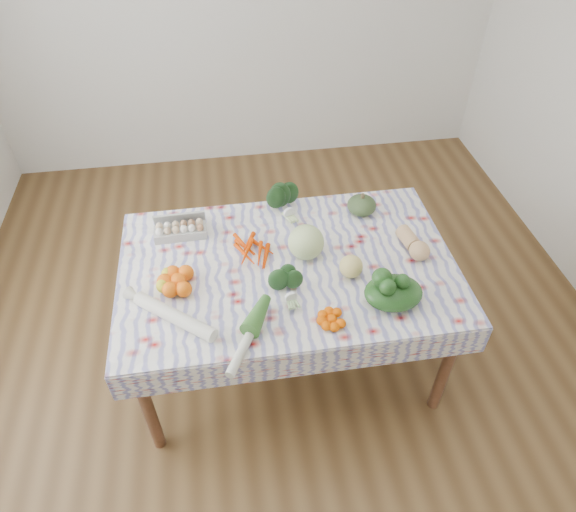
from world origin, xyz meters
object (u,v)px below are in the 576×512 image
(egg_carton, at_px, (180,231))
(butternut_squash, at_px, (414,242))
(cabbage, at_px, (306,242))
(dining_table, at_px, (288,276))
(kabocha_squash, at_px, (362,205))
(grapefruit, at_px, (351,266))

(egg_carton, relative_size, butternut_squash, 1.21)
(egg_carton, relative_size, cabbage, 1.51)
(cabbage, bearing_deg, butternut_squash, -4.47)
(dining_table, bearing_deg, cabbage, 27.77)
(kabocha_squash, xyz_separation_m, grapefruit, (-0.17, -0.46, 0.00))
(dining_table, bearing_deg, butternut_squash, 0.80)
(kabocha_squash, relative_size, butternut_squash, 0.71)
(kabocha_squash, distance_m, cabbage, 0.47)
(cabbage, xyz_separation_m, grapefruit, (0.19, -0.17, -0.03))
(dining_table, height_order, butternut_squash, butternut_squash)
(egg_carton, height_order, cabbage, cabbage)
(dining_table, xyz_separation_m, kabocha_squash, (0.46, 0.35, 0.14))
(kabocha_squash, height_order, cabbage, cabbage)
(kabocha_squash, xyz_separation_m, butternut_squash, (0.18, -0.34, -0.00))
(butternut_squash, relative_size, grapefruit, 1.98)
(dining_table, distance_m, cabbage, 0.21)
(kabocha_squash, bearing_deg, grapefruit, -110.65)
(egg_carton, relative_size, grapefruit, 2.38)
(egg_carton, distance_m, grapefruit, 0.91)
(kabocha_squash, bearing_deg, dining_table, -143.13)
(egg_carton, height_order, kabocha_squash, kabocha_squash)
(egg_carton, distance_m, cabbage, 0.67)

